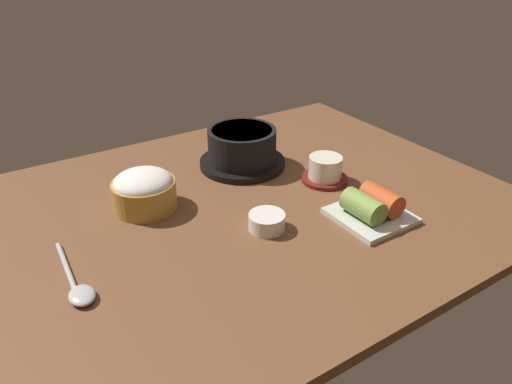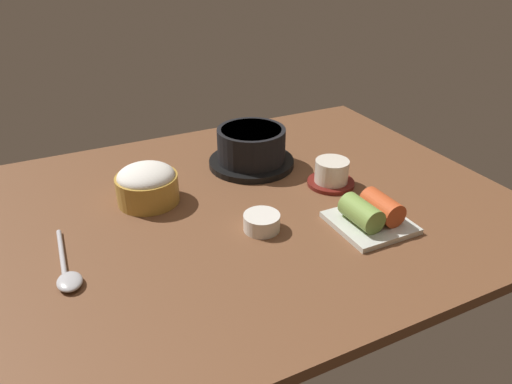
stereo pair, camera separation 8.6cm
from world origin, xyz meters
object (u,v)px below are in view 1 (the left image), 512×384
at_px(stone_pot, 242,148).
at_px(tea_cup_with_saucer, 325,170).
at_px(rice_bowl, 144,190).
at_px(kimchi_plate, 372,208).
at_px(spoon, 77,287).
at_px(banchan_cup_center, 267,221).

distance_m(stone_pot, tea_cup_with_saucer, 0.18).
bearing_deg(tea_cup_with_saucer, rice_bowl, 164.50).
relative_size(kimchi_plate, spoon, 0.73).
bearing_deg(banchan_cup_center, tea_cup_with_saucer, 22.96).
bearing_deg(spoon, rice_bowl, 44.93).
relative_size(tea_cup_with_saucer, banchan_cup_center, 1.50).
bearing_deg(kimchi_plate, tea_cup_with_saucer, 81.40).
xyz_separation_m(stone_pot, rice_bowl, (-0.24, -0.06, -0.00)).
bearing_deg(spoon, stone_pot, 28.48).
relative_size(rice_bowl, tea_cup_with_saucer, 1.22).
bearing_deg(rice_bowl, tea_cup_with_saucer, -15.50).
relative_size(banchan_cup_center, kimchi_plate, 0.50).
distance_m(kimchi_plate, spoon, 0.50).
distance_m(stone_pot, kimchi_plate, 0.32).
distance_m(tea_cup_with_saucer, banchan_cup_center, 0.21).
bearing_deg(spoon, kimchi_plate, -9.86).
height_order(stone_pot, spoon, stone_pot).
xyz_separation_m(banchan_cup_center, kimchi_plate, (0.17, -0.07, 0.01)).
height_order(stone_pot, banchan_cup_center, stone_pot).
bearing_deg(banchan_cup_center, stone_pot, 68.38).
distance_m(banchan_cup_center, spoon, 0.32).
bearing_deg(tea_cup_with_saucer, spoon, -172.23).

